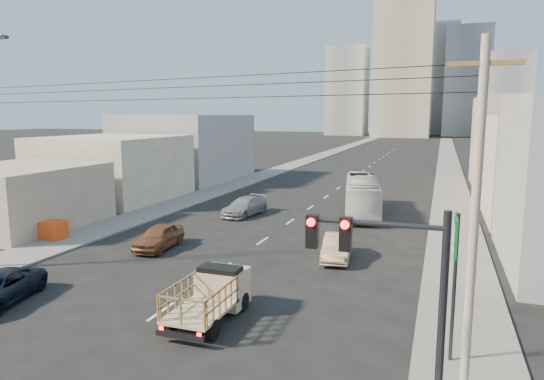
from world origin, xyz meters
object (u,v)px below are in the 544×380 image
Objects in this scene: traffic_signal at (395,291)px; utility_pole at (474,225)px; crate_stack at (51,230)px; flatbed_pickup at (211,293)px; sedan_grey at (245,206)px; sedan_brown at (159,237)px; sedan_tan at (337,247)px; green_sign at (455,252)px; city_bus at (362,195)px.

traffic_signal is 0.60× the size of utility_pole.
traffic_signal is 26.53m from crate_stack.
flatbed_pickup is at bearing 143.47° from traffic_signal.
sedan_brown is at bearing -86.47° from sedan_grey.
sedan_tan is 0.42× the size of utility_pole.
green_sign is at bearing -18.72° from crate_stack.
flatbed_pickup is at bearing -26.60° from crate_stack.
sedan_tan is at bearing 106.30° from traffic_signal.
flatbed_pickup is at bearing -114.16° from sedan_tan.
flatbed_pickup is 10.13m from sedan_tan.
sedan_brown is at bearing 146.22° from utility_pole.
utility_pole reaches higher than crate_stack.
utility_pole is (16.79, -11.23, 4.45)m from sedan_brown.
traffic_signal is at bearing -51.01° from sedan_grey.
city_bus is 23.31m from crate_stack.
traffic_signal reaches higher than city_bus.
traffic_signal is 3.24m from utility_pole.
flatbed_pickup is 9.77m from traffic_signal.
sedan_brown is 20.66m from traffic_signal.
utility_pole is at bearing -23.57° from crate_stack.
traffic_signal reaches higher than sedan_brown.
green_sign is (8.87, -0.53, 2.65)m from flatbed_pickup.
utility_pole is at bearing -18.23° from flatbed_pickup.
sedan_brown is 1.03× the size of sedan_tan.
green_sign is 0.50× the size of utility_pole.
sedan_tan is (10.62, 1.45, -0.04)m from sedan_brown.
sedan_tan is at bearing 72.54° from flatbed_pickup.
green_sign is (16.46, -8.73, 3.01)m from sedan_brown.
sedan_grey is (-8.81, -3.83, -0.81)m from city_bus.
flatbed_pickup is 2.45× the size of crate_stack.
flatbed_pickup is at bearing -105.86° from city_bus.
utility_pole is (9.21, -3.03, 4.09)m from flatbed_pickup.
traffic_signal is (5.13, -28.41, 2.55)m from city_bus.
utility_pole reaches higher than green_sign.
utility_pole is (0.34, -2.50, 1.44)m from green_sign.
sedan_tan is (3.04, 9.65, -0.41)m from flatbed_pickup.
flatbed_pickup is 11.18m from sedan_brown.
sedan_tan is 0.83× the size of green_sign.
flatbed_pickup is 0.89× the size of sedan_grey.
traffic_signal reaches higher than sedan_grey.
city_bus reaches higher than sedan_brown.
city_bus reaches higher than crate_stack.
sedan_grey is at bearing 52.22° from crate_stack.
flatbed_pickup is 23.00m from city_bus.
green_sign reaches higher than city_bus.
crate_stack is at bearing 149.91° from traffic_signal.
city_bus is (2.34, 22.87, 0.44)m from flatbed_pickup.
crate_stack is at bearing 179.22° from sedan_brown.
sedan_tan is 18.44m from crate_stack.
city_bus is at bearing 105.58° from green_sign.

